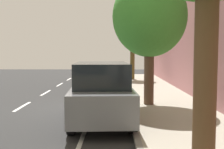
# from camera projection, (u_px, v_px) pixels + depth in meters

# --- Properties ---
(ground) EXTENTS (55.39, 55.39, 0.00)m
(ground) POSITION_uv_depth(u_px,v_px,m) (88.00, 109.00, 11.68)
(ground) COLOR #2C2C2C
(sidewalk) EXTENTS (3.20, 34.62, 0.13)m
(sidewalk) POSITION_uv_depth(u_px,v_px,m) (170.00, 108.00, 11.65)
(sidewalk) COLOR #A79F8D
(sidewalk) RESTS_ON ground
(curb_edge) EXTENTS (0.16, 34.62, 0.13)m
(curb_edge) POSITION_uv_depth(u_px,v_px,m) (129.00, 108.00, 11.66)
(curb_edge) COLOR gray
(curb_edge) RESTS_ON ground
(lane_stripe_centre) EXTENTS (0.14, 31.60, 0.01)m
(lane_stripe_centre) POSITION_uv_depth(u_px,v_px,m) (3.00, 117.00, 10.21)
(lane_stripe_centre) COLOR white
(lane_stripe_centre) RESTS_ON ground
(lane_stripe_bike_edge) EXTENTS (0.12, 34.62, 0.01)m
(lane_stripe_bike_edge) POSITION_uv_depth(u_px,v_px,m) (93.00, 109.00, 11.68)
(lane_stripe_bike_edge) COLOR white
(lane_stripe_bike_edge) RESTS_ON ground
(building_facade) EXTENTS (0.50, 34.62, 6.38)m
(building_facade) POSITION_uv_depth(u_px,v_px,m) (218.00, 31.00, 11.39)
(building_facade) COLOR #BB787E
(building_facade) RESTS_ON ground
(parked_suv_grey_second) EXTENTS (2.16, 4.79, 1.99)m
(parked_suv_grey_second) POSITION_uv_depth(u_px,v_px,m) (102.00, 92.00, 9.51)
(parked_suv_grey_second) COLOR slate
(parked_suv_grey_second) RESTS_ON ground
(parked_sedan_dark_blue_mid) EXTENTS (1.97, 4.47, 1.52)m
(parked_sedan_dark_blue_mid) POSITION_uv_depth(u_px,v_px,m) (109.00, 75.00, 20.05)
(parked_sedan_dark_blue_mid) COLOR navy
(parked_sedan_dark_blue_mid) RESTS_ON ground
(bicycle_at_curb) EXTENTS (1.38, 1.13, 0.76)m
(bicycle_at_curb) POSITION_uv_depth(u_px,v_px,m) (117.00, 88.00, 15.51)
(bicycle_at_curb) COLOR black
(bicycle_at_curb) RESTS_ON ground
(cyclist_with_backpack) EXTENTS (0.52, 0.55, 1.71)m
(cyclist_with_backpack) POSITION_uv_depth(u_px,v_px,m) (121.00, 77.00, 15.02)
(cyclist_with_backpack) COLOR #C6B284
(cyclist_with_backpack) RESTS_ON ground
(street_tree_far_end) EXTENTS (3.10, 3.10, 5.39)m
(street_tree_far_end) POSITION_uv_depth(u_px,v_px,m) (150.00, 17.00, 11.90)
(street_tree_far_end) COLOR brown
(street_tree_far_end) RESTS_ON sidewalk
(street_tree_corner) EXTENTS (2.23, 2.23, 4.99)m
(street_tree_corner) POSITION_uv_depth(u_px,v_px,m) (133.00, 32.00, 23.31)
(street_tree_corner) COLOR brown
(street_tree_corner) RESTS_ON sidewalk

